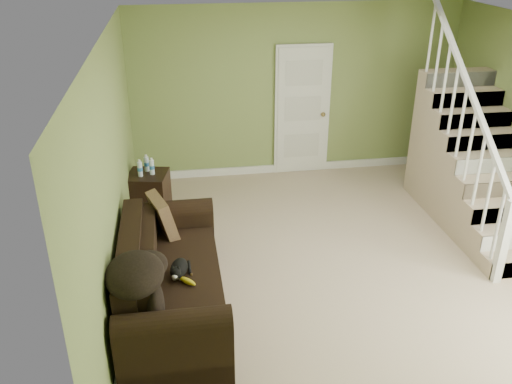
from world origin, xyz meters
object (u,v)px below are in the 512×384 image
object	(u,v)px
side_table	(149,194)
banana	(187,281)
sofa	(168,284)
cat	(179,269)

from	to	relation	value
side_table	banana	size ratio (longest dim) A/B	4.11
sofa	banana	size ratio (longest dim) A/B	10.98
sofa	cat	size ratio (longest dim) A/B	5.11
sofa	cat	distance (m)	0.27
cat	banana	distance (m)	0.16
sofa	cat	world-z (taller)	sofa
banana	sofa	bearing A→B (deg)	85.21
side_table	cat	world-z (taller)	side_table
banana	side_table	bearing A→B (deg)	54.87
sofa	banana	bearing A→B (deg)	-49.40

